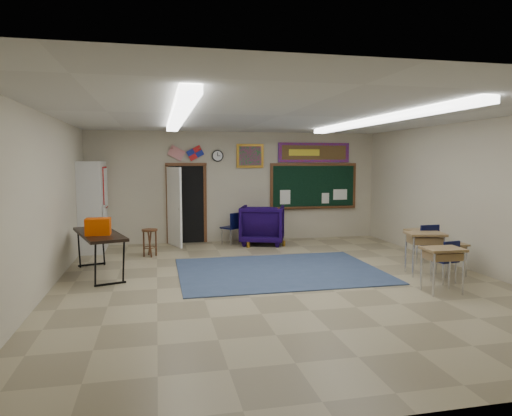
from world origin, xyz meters
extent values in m
plane|color=tan|center=(0.00, 0.00, 0.00)|extent=(9.00, 9.00, 0.00)
cube|color=#BDB699|center=(0.00, 4.50, 1.50)|extent=(8.00, 0.04, 3.00)
cube|color=#BDB699|center=(0.00, -4.50, 1.50)|extent=(8.00, 0.04, 3.00)
cube|color=#BDB699|center=(-4.00, 0.00, 1.50)|extent=(0.04, 9.00, 3.00)
cube|color=#BDB699|center=(4.00, 0.00, 1.50)|extent=(0.04, 9.00, 3.00)
cube|color=beige|center=(0.00, 0.00, 3.00)|extent=(8.00, 9.00, 0.04)
cube|color=#364667|center=(0.20, 0.80, 0.01)|extent=(4.00, 3.00, 0.02)
cube|color=black|center=(-1.40, 4.49, 1.05)|extent=(0.95, 0.04, 2.10)
cube|color=white|center=(-1.75, 4.05, 1.03)|extent=(0.35, 0.86, 2.05)
cube|color=#573018|center=(2.20, 4.47, 1.50)|extent=(2.55, 0.05, 1.30)
cube|color=black|center=(2.20, 4.46, 1.50)|extent=(2.40, 0.03, 1.15)
cube|color=#573018|center=(2.20, 4.41, 0.90)|extent=(2.40, 0.12, 0.04)
cube|color=red|center=(2.20, 4.47, 2.45)|extent=(2.10, 0.04, 0.55)
cube|color=brown|center=(2.20, 4.46, 2.45)|extent=(1.90, 0.03, 0.40)
cube|color=#91641C|center=(0.35, 4.47, 2.35)|extent=(0.75, 0.05, 0.65)
cube|color=#A51466|center=(0.35, 4.46, 2.35)|extent=(0.62, 0.03, 0.52)
cylinder|color=black|center=(-0.55, 4.47, 2.35)|extent=(0.32, 0.05, 0.32)
cylinder|color=white|center=(-0.55, 4.45, 2.35)|extent=(0.26, 0.02, 0.26)
cube|color=silver|center=(-3.72, 3.85, 1.10)|extent=(0.55, 1.25, 2.20)
imported|color=black|center=(0.56, 3.87, 0.52)|extent=(1.42, 1.44, 1.04)
cube|color=olive|center=(2.87, -0.08, 0.80)|extent=(0.78, 0.64, 0.05)
cube|color=brown|center=(2.87, -0.08, 0.69)|extent=(0.67, 0.55, 0.14)
cube|color=olive|center=(3.44, 0.96, 0.70)|extent=(0.66, 0.54, 0.04)
cube|color=brown|center=(3.44, 0.96, 0.60)|extent=(0.57, 0.45, 0.12)
cube|color=olive|center=(2.46, -1.24, 0.74)|extent=(0.65, 0.50, 0.04)
cube|color=brown|center=(2.46, -1.24, 0.64)|extent=(0.57, 0.42, 0.13)
cube|color=olive|center=(3.34, -0.24, 0.61)|extent=(0.53, 0.39, 0.03)
cube|color=brown|center=(3.34, -0.24, 0.52)|extent=(0.46, 0.33, 0.10)
cube|color=black|center=(-3.29, 1.28, 0.80)|extent=(1.23, 2.10, 0.06)
cube|color=#CA4703|center=(-3.26, 1.01, 0.98)|extent=(0.44, 0.33, 0.31)
cylinder|color=#532B19|center=(-2.36, 2.84, 0.62)|extent=(0.36, 0.36, 0.04)
torus|color=#532B19|center=(-2.36, 2.84, 0.21)|extent=(0.30, 0.30, 0.02)
camera|label=1|loc=(-2.17, -7.87, 2.18)|focal=32.00mm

